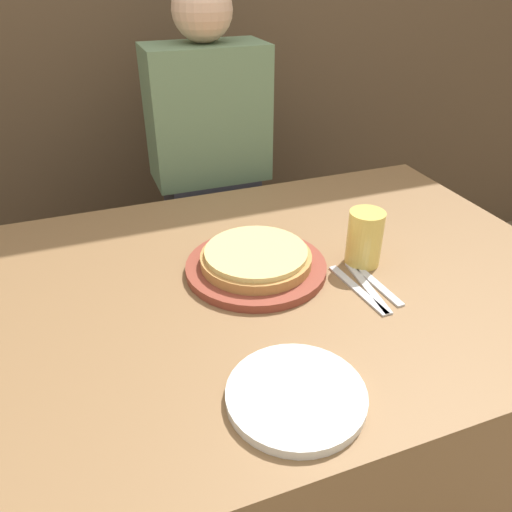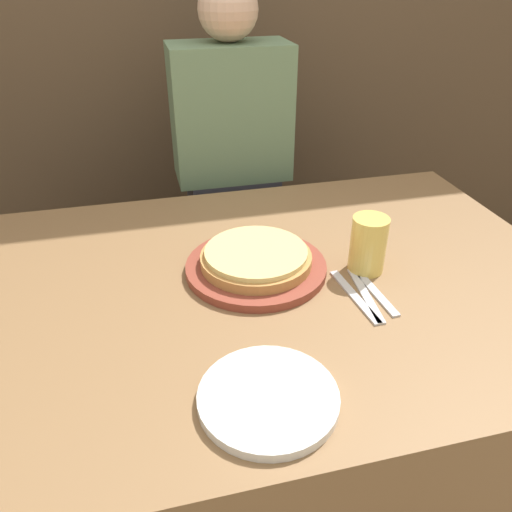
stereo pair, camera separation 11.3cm
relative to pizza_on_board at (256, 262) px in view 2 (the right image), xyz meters
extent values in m
plane|color=#756047|center=(-0.01, -0.04, -0.74)|extent=(12.00, 12.00, 0.00)
cube|color=olive|center=(-0.01, -0.04, -0.38)|extent=(1.46, 0.98, 0.72)
cylinder|color=brown|center=(0.00, 0.00, -0.01)|extent=(0.32, 0.32, 0.02)
cylinder|color=#B77F42|center=(0.00, 0.00, 0.01)|extent=(0.25, 0.25, 0.02)
cylinder|color=#E0C175|center=(0.00, 0.00, 0.03)|extent=(0.23, 0.23, 0.01)
cylinder|color=#E5C65B|center=(0.25, -0.05, 0.04)|extent=(0.08, 0.08, 0.13)
cylinder|color=white|center=(0.25, -0.05, 0.10)|extent=(0.08, 0.08, 0.02)
cylinder|color=silver|center=(-0.07, -0.39, -0.02)|extent=(0.23, 0.23, 0.02)
cube|color=silver|center=(0.18, -0.15, -0.02)|extent=(0.04, 0.20, 0.00)
cube|color=silver|center=(0.20, -0.15, -0.02)|extent=(0.04, 0.20, 0.00)
cube|color=silver|center=(0.23, -0.15, -0.02)|extent=(0.03, 0.17, 0.00)
cube|color=#33333D|center=(0.07, 0.63, -0.39)|extent=(0.30, 0.20, 0.70)
cube|color=slate|center=(0.07, 0.63, 0.17)|extent=(0.37, 0.20, 0.42)
sphere|color=#DBAD8E|center=(0.07, 0.63, 0.46)|extent=(0.18, 0.18, 0.18)
camera|label=1|loc=(-0.34, -0.90, 0.61)|focal=35.00mm
camera|label=2|loc=(-0.23, -0.94, 0.61)|focal=35.00mm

